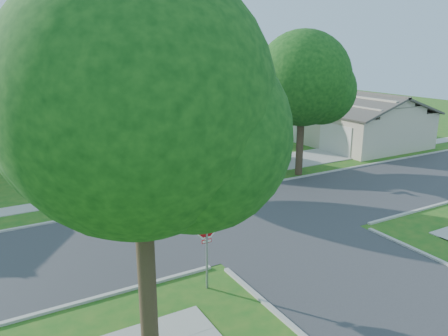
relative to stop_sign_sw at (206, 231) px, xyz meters
name	(u,v)px	position (x,y,z in m)	size (l,w,h in m)	color
ground	(250,215)	(4.70, 4.70, -2.03)	(100.00, 100.00, 0.00)	#1E5C19
road_ns	(250,215)	(4.70, 4.70, -2.03)	(7.00, 100.00, 0.02)	#333335
sidewalk_ne	(163,123)	(10.80, 30.70, -2.01)	(1.20, 40.00, 0.04)	#9E9B91
sidewalk_nw	(37,134)	(-1.40, 30.70, -2.01)	(1.20, 40.00, 0.04)	#9E9B91
driveway	(290,160)	(12.60, 11.80, -2.01)	(8.80, 3.60, 0.05)	#9E9B91
stop_sign_sw	(206,231)	(0.00, 0.00, 0.00)	(1.05, 0.80, 2.98)	gray
stop_sign_ne	(274,144)	(9.40, 9.40, 0.00)	(1.05, 0.80, 2.98)	gray
tree_e_near	(238,78)	(9.45, 13.71, 3.61)	(4.97, 4.80, 8.28)	#38281C
tree_e_mid	(167,63)	(9.46, 25.71, 4.22)	(5.59, 5.40, 9.21)	#38281C
tree_e_far	(124,61)	(9.45, 38.71, 3.95)	(5.17, 5.00, 8.72)	#38281C
tree_w_near	(93,75)	(0.06, 13.71, 4.08)	(5.38, 5.20, 8.97)	#38281C
tree_w_mid	(56,62)	(0.06, 25.71, 4.46)	(5.80, 5.60, 9.56)	#38281C
tree_w_far	(35,68)	(0.05, 38.71, 3.48)	(4.76, 4.60, 8.04)	#38281C
tree_sw_corner	(141,114)	(-2.74, -2.29, 4.23)	(6.21, 6.00, 9.55)	#38281C
tree_ne_corner	(303,83)	(11.06, 8.91, 3.56)	(5.80, 5.60, 8.66)	#38281C
house_ne_near	(338,121)	(20.69, 15.70, -0.51)	(8.42, 13.60, 4.23)	#BEB096
house_ne_far	(231,100)	(20.69, 33.70, -0.51)	(8.42, 13.60, 4.23)	#BEB096
car_driveway	(265,153)	(10.70, 12.14, -1.29)	(1.56, 4.49, 1.48)	#521024
car_curb_east	(157,127)	(7.90, 24.94, -1.33)	(1.65, 4.11, 1.40)	black
car_curb_west	(65,106)	(3.50, 43.97, -1.32)	(1.99, 4.90, 1.42)	black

